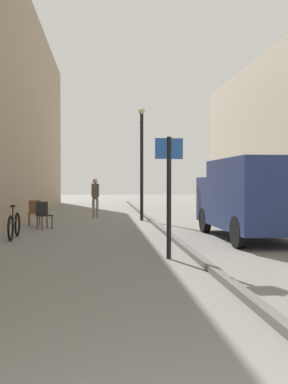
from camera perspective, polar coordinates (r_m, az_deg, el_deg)
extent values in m
plane|color=gray|center=(13.75, -3.86, -5.49)|extent=(80.00, 80.00, 0.00)
cube|color=#615F5B|center=(13.88, 2.71, -5.17)|extent=(0.16, 40.00, 0.12)
cylinder|color=gray|center=(19.66, -6.24, -2.19)|extent=(0.12, 0.12, 0.84)
cylinder|color=gray|center=(19.70, -6.75, -2.18)|extent=(0.12, 0.12, 0.84)
cube|color=brown|center=(19.65, -6.50, 0.08)|extent=(0.26, 0.24, 0.71)
cylinder|color=brown|center=(19.62, -6.14, 0.23)|extent=(0.10, 0.10, 0.61)
cylinder|color=brown|center=(19.67, -6.87, 0.23)|extent=(0.10, 0.10, 0.61)
sphere|color=tan|center=(19.64, -6.51, 1.45)|extent=(0.23, 0.23, 0.23)
cube|color=navy|center=(12.11, 15.14, -0.27)|extent=(2.11, 3.52, 1.93)
cube|color=navy|center=(14.41, 11.63, -0.95)|extent=(2.09, 1.38, 1.45)
cube|color=black|center=(14.85, 11.07, 0.35)|extent=(1.75, 0.06, 0.64)
cylinder|color=black|center=(14.06, 8.12, -3.71)|extent=(0.23, 0.80, 0.80)
cylinder|color=black|center=(14.64, 15.29, -3.54)|extent=(0.23, 0.80, 0.80)
cylinder|color=black|center=(10.87, 12.48, -5.23)|extent=(0.23, 0.80, 0.80)
cylinder|color=black|center=(9.11, 3.34, -0.80)|extent=(0.10, 0.10, 2.60)
cube|color=#2659B2|center=(9.13, 3.35, 5.79)|extent=(0.60, 0.06, 0.44)
cylinder|color=black|center=(18.12, -0.30, 3.31)|extent=(0.14, 0.14, 4.50)
sphere|color=beige|center=(18.36, -0.30, 10.72)|extent=(0.28, 0.28, 0.28)
torus|color=black|center=(13.46, -16.51, -4.15)|extent=(0.07, 0.72, 0.72)
torus|color=black|center=(12.43, -17.33, -4.62)|extent=(0.07, 0.72, 0.72)
cylinder|color=black|center=(12.93, -16.91, -3.71)|extent=(0.07, 0.95, 0.05)
cylinder|color=black|center=(12.73, -17.07, -2.80)|extent=(0.04, 0.04, 0.40)
cube|color=black|center=(12.71, -17.07, -1.81)|extent=(0.10, 0.24, 0.06)
cylinder|color=black|center=(15.24, -12.16, -3.99)|extent=(0.04, 0.04, 0.45)
cylinder|color=black|center=(15.07, -13.42, -4.06)|extent=(0.04, 0.04, 0.45)
cylinder|color=black|center=(15.57, -12.79, -3.88)|extent=(0.04, 0.04, 0.45)
cylinder|color=black|center=(15.40, -14.04, -3.94)|extent=(0.04, 0.04, 0.45)
cube|color=black|center=(15.30, -13.11, -3.05)|extent=(0.61, 0.61, 0.04)
cube|color=black|center=(15.46, -13.44, -2.10)|extent=(0.39, 0.28, 0.45)
cylinder|color=brown|center=(16.28, -13.81, -3.66)|extent=(0.04, 0.04, 0.45)
cylinder|color=brown|center=(16.31, -15.12, -3.65)|extent=(0.04, 0.04, 0.45)
cylinder|color=brown|center=(16.65, -13.70, -3.54)|extent=(0.04, 0.04, 0.45)
cylinder|color=brown|center=(16.68, -14.98, -3.54)|extent=(0.04, 0.04, 0.45)
cube|color=brown|center=(16.46, -14.41, -2.75)|extent=(0.46, 0.46, 0.04)
cube|color=brown|center=(16.64, -14.34, -1.86)|extent=(0.44, 0.06, 0.45)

